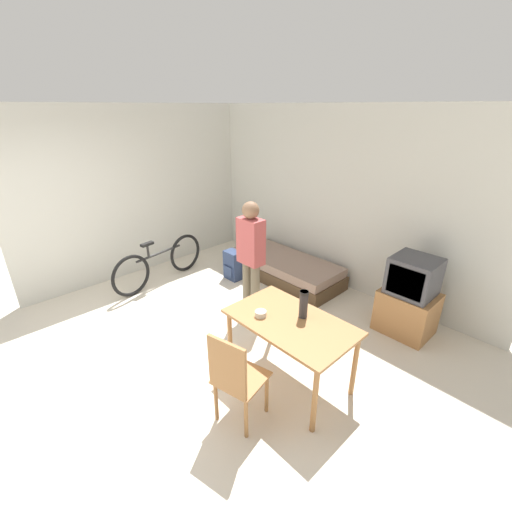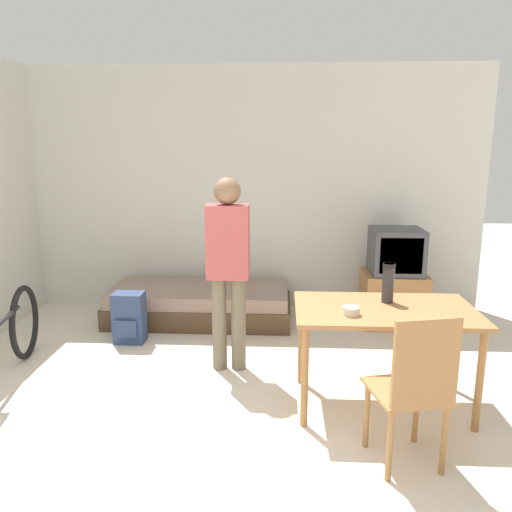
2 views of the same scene
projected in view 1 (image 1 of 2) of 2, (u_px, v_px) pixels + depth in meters
ground_plane at (123, 374)px, 3.69m from camera, size 20.00×20.00×0.00m
wall_back at (326, 197)px, 5.34m from camera, size 5.54×0.06×2.70m
wall_left at (151, 190)px, 5.76m from camera, size 0.06×4.46×2.70m
daybed at (285, 268)px, 5.70m from camera, size 1.93×0.84×0.36m
tv at (409, 299)px, 4.22m from camera, size 0.64×0.53×1.02m
dining_table at (290, 328)px, 3.37m from camera, size 1.25×0.75×0.74m
wooden_chair at (235, 377)px, 2.92m from camera, size 0.49×0.49×0.96m
bicycle at (160, 263)px, 5.51m from camera, size 0.35×1.72×0.74m
person_standing at (251, 253)px, 4.37m from camera, size 0.34×0.22×1.61m
thermos_flask at (304, 303)px, 3.33m from camera, size 0.09×0.09×0.29m
mate_bowl at (261, 314)px, 3.39m from camera, size 0.11×0.11×0.06m
backpack at (233, 265)px, 5.65m from camera, size 0.29×0.23×0.49m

